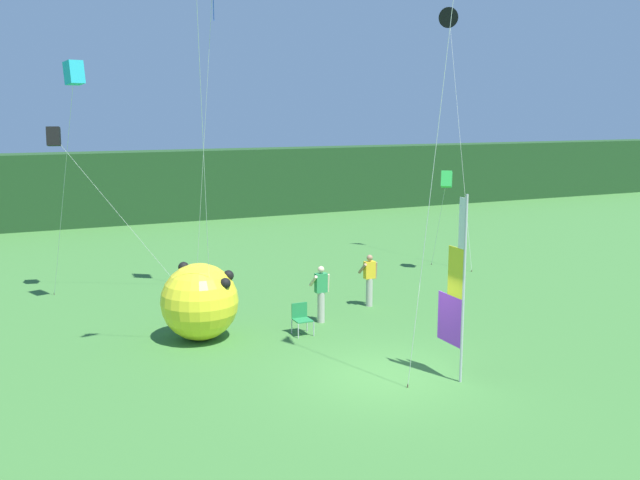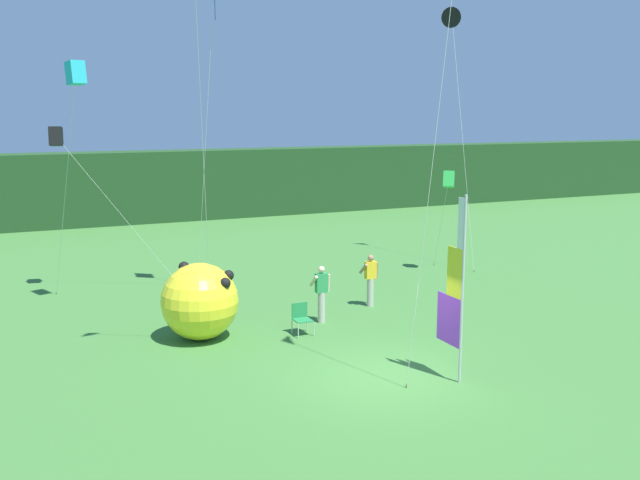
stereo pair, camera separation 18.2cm
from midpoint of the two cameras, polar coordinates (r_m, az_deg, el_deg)
The scene contains 11 objects.
ground_plane at distance 17.55m, azimuth 5.34°, elevation -10.84°, with size 120.00×120.00×0.00m, color #3D7533.
distant_treeline at distance 42.40m, azimuth -13.02°, elevation 4.25°, with size 80.00×2.40×4.06m, color #1E421E.
banner_flag at distance 17.02m, azimuth 11.10°, elevation -4.09°, with size 0.06×1.03×4.47m.
person_near_banner at distance 21.44m, azimuth 0.36°, elevation -4.24°, with size 0.55×0.48×1.75m.
person_mid_field at distance 23.28m, azimuth 4.29°, elevation -3.13°, with size 0.55×0.48×1.72m.
inflatable_balloon at distance 20.15m, azimuth -9.37°, elevation -4.88°, with size 2.17×2.17×2.17m.
folding_chair at distance 20.47m, azimuth -1.25°, elevation -6.17°, with size 0.51×0.51×0.89m.
kite_black_box_1 at distance 25.82m, azimuth -20.23°, elevation 7.77°, with size 4.22×0.57×5.82m.
kite_green_box_3 at distance 28.11m, azimuth 10.49°, elevation 4.80°, with size 0.67×1.70×4.06m.
kite_black_delta_5 at distance 31.03m, azimuth 10.75°, elevation 17.10°, with size 0.91×3.25×10.56m.
kite_cyan_box_6 at distance 23.14m, azimuth -18.84°, elevation 12.52°, with size 1.14×3.09×7.83m.
Camera 2 is at (-8.05, -14.25, 6.33)m, focal length 39.81 mm.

